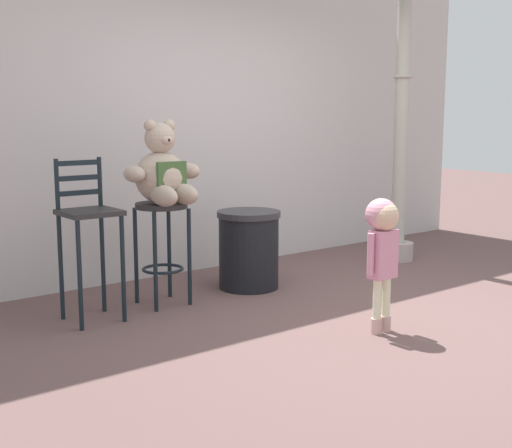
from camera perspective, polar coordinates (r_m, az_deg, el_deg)
ground_plane at (r=5.03m, az=9.76°, el=-7.81°), size 24.00×24.00×0.00m
building_wall at (r=6.54m, az=-4.88°, el=13.34°), size 7.16×0.30×3.87m
bar_stool_with_teddy at (r=5.24m, az=-7.94°, el=-0.68°), size 0.40×0.40×0.79m
teddy_bear at (r=5.16m, az=-7.87°, el=4.26°), size 0.61×0.55×0.63m
child_walking at (r=4.57m, az=10.62°, el=-0.99°), size 0.29×0.23×0.91m
trash_bin at (r=5.73m, az=-0.62°, el=-2.14°), size 0.54×0.54×0.66m
lamppost at (r=6.90m, az=12.12°, el=7.53°), size 0.33×0.33×3.18m
bar_chair_empty at (r=4.91m, az=-13.94°, el=-0.09°), size 0.38×0.38×1.16m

